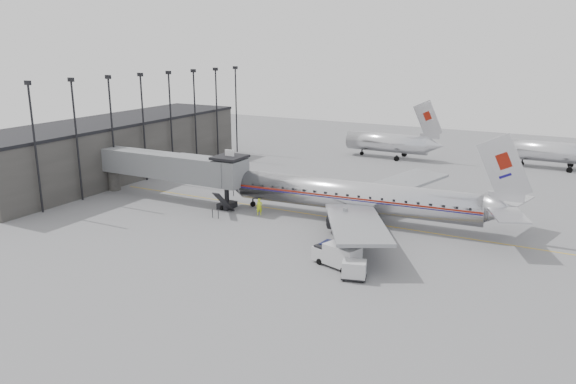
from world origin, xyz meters
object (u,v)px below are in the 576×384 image
Objects in this scene: baggage_cart_navy at (333,251)px; ramp_worker at (259,207)px; airliner at (361,197)px; baggage_cart_white at (354,270)px; service_van at (337,255)px.

ramp_worker reaches higher than baggage_cart_navy.
baggage_cart_white is (5.24, -15.33, -1.89)m from airliner.
baggage_cart_navy is at bearing 122.32° from baggage_cart_white.
airliner is 17.63× the size of ramp_worker.
baggage_cart_navy is 15.87m from ramp_worker.
airliner is at bearing 119.95° from service_van.
service_van is at bearing -76.75° from ramp_worker.
airliner is 14.95× the size of baggage_cart_navy.
airliner reaches higher than baggage_cart_navy.
baggage_cart_white is at bearing -20.62° from service_van.
baggage_cart_white is 1.23× the size of ramp_worker.
airliner is 13.83m from service_van.
ramp_worker is (-16.33, 11.91, 0.12)m from baggage_cart_white.
ramp_worker is (-11.09, -3.43, -1.77)m from airliner.
baggage_cart_white is 20.21m from ramp_worker.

